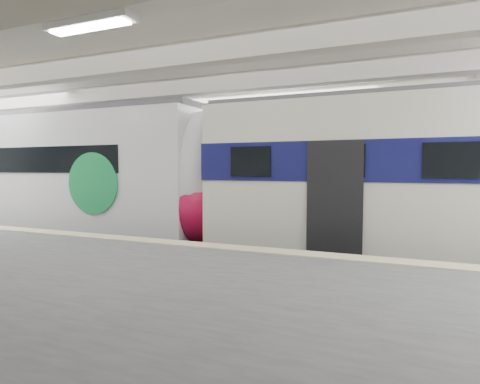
% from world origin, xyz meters
% --- Properties ---
extents(station_hall, '(36.00, 24.00, 5.75)m').
position_xyz_m(station_hall, '(0.00, -1.74, 3.24)').
color(station_hall, black).
rests_on(station_hall, ground).
extents(modern_emu, '(14.78, 3.05, 4.72)m').
position_xyz_m(modern_emu, '(-6.64, -0.00, 2.32)').
color(modern_emu, white).
rests_on(modern_emu, ground).
extents(far_train, '(13.83, 3.06, 4.41)m').
position_xyz_m(far_train, '(-5.66, 5.50, 2.28)').
color(far_train, white).
rests_on(far_train, ground).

